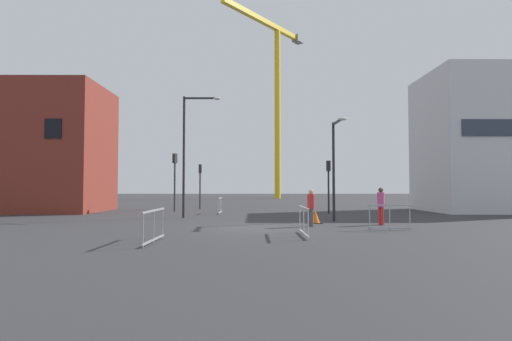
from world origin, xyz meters
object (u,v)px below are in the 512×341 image
Objects in this scene: traffic_light_far at (200,179)px; pedestrian_waiting at (381,203)px; streetlamp_tall at (189,145)px; pedestrian_walking at (311,205)px; traffic_light_median at (328,178)px; streetlamp_short at (335,159)px; traffic_light_near at (175,173)px; construction_crane at (276,83)px; traffic_cone_striped at (315,217)px.

traffic_light_far reaches higher than pedestrian_waiting.
pedestrian_walking is (6.43, -5.10, -3.29)m from streetlamp_tall.
streetlamp_tall reaches higher than traffic_light_far.
streetlamp_tall is 2.00× the size of traffic_light_median.
traffic_light_far is 17.08m from pedestrian_waiting.
pedestrian_waiting is at bearing -42.65° from streetlamp_short.
traffic_light_near is 13.74m from pedestrian_walking.
pedestrian_waiting reaches higher than pedestrian_walking.
streetlamp_short reaches higher than traffic_light_near.
streetlamp_tall is 11.26m from pedestrian_waiting.
pedestrian_waiting is (3.44, 0.76, 0.05)m from pedestrian_walking.
pedestrian_walking is 3.53m from pedestrian_waiting.
construction_crane reaches higher than traffic_light_near.
pedestrian_waiting is at bearing -82.57° from traffic_light_median.
traffic_light_far is (-7.69, -27.94, -15.07)m from construction_crane.
traffic_light_near is at bearing 139.75° from pedestrian_waiting.
construction_crane is 14.99× the size of pedestrian_waiting.
traffic_light_far is at bearing -105.38° from construction_crane.
construction_crane reaches higher than traffic_cone_striped.
construction_crane is 44.64m from pedestrian_waiting.
traffic_cone_striped is at bearing -105.74° from traffic_light_median.
pedestrian_waiting is (1.03, -7.88, -1.38)m from traffic_light_median.
traffic_light_near is 2.37× the size of pedestrian_waiting.
streetlamp_tall is at bearing -158.20° from traffic_light_median.
streetlamp_short is at bearing 137.35° from pedestrian_waiting.
streetlamp_tall is at bearing -86.54° from traffic_light_far.
traffic_light_median reaches higher than pedestrian_walking.
traffic_light_median is at bearing 74.38° from pedestrian_walking.
construction_crane reaches higher than streetlamp_short.
traffic_light_far is (-8.60, 11.77, -0.81)m from streetlamp_short.
traffic_light_near is at bearing 140.21° from streetlamp_short.
pedestrian_waiting reaches higher than traffic_cone_striped.
pedestrian_waiting is (1.83, -1.68, -2.22)m from streetlamp_short.
streetlamp_short is 3.09× the size of pedestrian_walking.
traffic_light_far is 2.13× the size of pedestrian_walking.
traffic_light_median is at bearing 97.43° from pedestrian_waiting.
traffic_light_near is (-9.98, 8.31, -0.44)m from streetlamp_short.
construction_crane reaches higher than traffic_light_median.
construction_crane is at bearing 74.62° from traffic_light_far.
construction_crane is 39.99m from streetlamp_tall.
streetlamp_tall is at bearing 141.57° from pedestrian_walking.
traffic_cone_striped is (0.44, 1.63, -0.69)m from pedestrian_walking.
traffic_light_near reaches higher than traffic_light_far.
streetlamp_short is 6.31m from traffic_light_median.
streetlamp_tall reaches higher than traffic_light_near.
traffic_light_near reaches higher than traffic_cone_striped.
streetlamp_tall is at bearing -71.13° from traffic_light_near.
construction_crane reaches higher than pedestrian_walking.
pedestrian_walking is 1.83m from traffic_cone_striped.
traffic_light_median is 5.58× the size of traffic_cone_striped.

